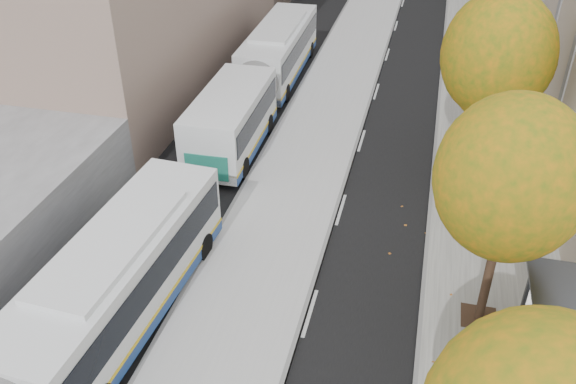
% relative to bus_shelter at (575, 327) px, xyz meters
% --- Properties ---
extents(bus_platform, '(4.25, 150.00, 0.15)m').
position_rel_bus_shelter_xyz_m(bus_platform, '(-9.56, 24.04, -2.11)').
color(bus_platform, '#AFAFAF').
rests_on(bus_platform, ground).
extents(sidewalk, '(4.75, 150.00, 0.08)m').
position_rel_bus_shelter_xyz_m(sidewalk, '(-1.56, 24.04, -2.15)').
color(sidewalk, slate).
rests_on(sidewalk, ground).
extents(bus_shelter, '(1.90, 4.40, 2.53)m').
position_rel_bus_shelter_xyz_m(bus_shelter, '(0.00, 0.00, 0.00)').
color(bus_shelter, '#383A3F').
rests_on(bus_shelter, sidewalk).
extents(tree_c, '(4.20, 4.20, 7.28)m').
position_rel_bus_shelter_xyz_m(tree_c, '(-2.09, 2.04, 3.06)').
color(tree_c, '#2D2116').
rests_on(tree_c, sidewalk).
extents(tree_d, '(4.40, 4.40, 7.60)m').
position_rel_bus_shelter_xyz_m(tree_d, '(-2.09, 11.04, 3.28)').
color(tree_d, '#2D2116').
rests_on(tree_d, sidewalk).
extents(bus_near, '(3.60, 17.84, 2.95)m').
position_rel_bus_shelter_xyz_m(bus_near, '(-13.20, -4.51, -0.57)').
color(bus_near, silver).
rests_on(bus_near, ground).
extents(bus_far, '(2.86, 17.64, 2.93)m').
position_rel_bus_shelter_xyz_m(bus_far, '(-13.13, 15.95, -0.59)').
color(bus_far, silver).
rests_on(bus_far, ground).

